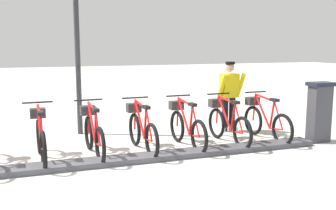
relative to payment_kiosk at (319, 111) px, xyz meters
The scene contains 11 objects.
ground_plane 4.99m from the payment_kiosk, 90.62° to the left, with size 60.00×60.00×0.00m, color beige.
dock_rail_base 4.99m from the payment_kiosk, 90.62° to the left, with size 0.44×9.20×0.10m, color #47474C.
payment_kiosk is the anchor object (origin of this frame).
bike_docked_0 1.13m from the payment_kiosk, 58.93° to the left, with size 1.72×0.54×1.02m.
bike_docked_1 1.98m from the payment_kiosk, 73.11° to the left, with size 1.72×0.54×1.02m.
bike_docked_2 2.88m from the payment_kiosk, 78.53° to the left, with size 1.72×0.54×1.02m.
bike_docked_3 3.80m from the payment_kiosk, 81.33° to the left, with size 1.72×0.54×1.02m.
bike_docked_4 4.72m from the payment_kiosk, 83.04° to the left, with size 1.72×0.54×1.02m.
bike_docked_5 5.65m from the payment_kiosk, 84.19° to the left, with size 1.72×0.54×1.02m.
worker_near_rack 2.04m from the payment_kiosk, 40.54° to the left, with size 0.48×0.65×1.66m.
lamp_post 5.60m from the payment_kiosk, 62.28° to the left, with size 0.32×0.32×3.70m.
Camera 1 is at (-6.50, 0.80, 2.07)m, focal length 41.54 mm.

